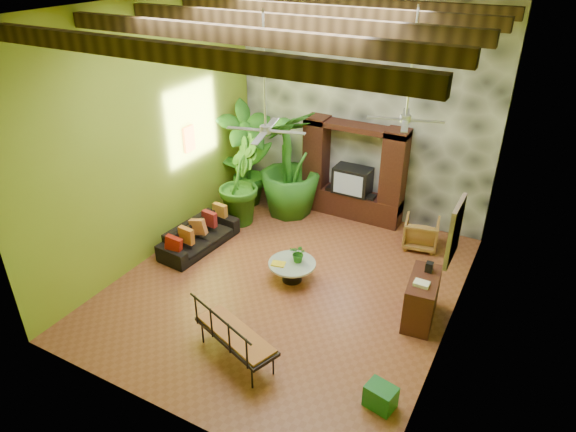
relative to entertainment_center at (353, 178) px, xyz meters
The scene contains 23 objects.
ground 3.28m from the entertainment_center, 90.00° to the right, with size 7.00×7.00×0.00m, color brown.
ceiling 5.11m from the entertainment_center, 90.00° to the right, with size 6.00×7.00×0.02m, color silver.
back_wall 1.58m from the entertainment_center, 90.00° to the left, with size 6.00×0.02×5.00m, color olive.
left_wall 4.60m from the entertainment_center, 133.73° to the right, with size 0.02×7.00×5.00m, color olive.
right_wall 4.60m from the entertainment_center, 46.27° to the right, with size 0.02×7.00×5.00m, color olive.
stone_accent_wall 1.56m from the entertainment_center, 90.00° to the left, with size 5.98×0.10×4.98m, color #383A40.
ceiling_beams 4.94m from the entertainment_center, 90.00° to the right, with size 5.95×5.36×0.22m.
entertainment_center is the anchor object (origin of this frame).
ceiling_fan_front 4.30m from the entertainment_center, 93.24° to the right, with size 1.28×1.28×1.86m.
ceiling_fan_back 3.50m from the entertainment_center, 50.43° to the right, with size 1.28×1.28×1.86m.
wall_art_mask 3.82m from the entertainment_center, 144.18° to the right, with size 0.06×0.32×0.55m, color gold.
wall_art_painting 4.95m from the entertainment_center, 51.61° to the right, with size 0.06×0.70×0.90m, color #254D8A.
sofa 3.77m from the entertainment_center, 128.42° to the right, with size 1.88×0.74×0.55m, color black.
wicker_armchair 2.05m from the entertainment_center, 18.08° to the right, with size 0.70×0.72×0.65m, color #9C6238.
tall_plant_a 2.59m from the entertainment_center, 165.20° to the right, with size 1.35×0.92×2.57m, color #28681B.
tall_plant_b 2.62m from the entertainment_center, 146.01° to the right, with size 1.12×0.90×2.03m, color #286019.
tall_plant_c 1.51m from the entertainment_center, 157.15° to the right, with size 1.42×1.42×2.54m, color #28661B.
coffee_table 3.09m from the entertainment_center, 89.77° to the right, with size 0.92×0.92×0.40m.
centerpiece_plant 2.94m from the entertainment_center, 88.01° to the right, with size 0.33×0.28×0.36m, color #24681B.
yellow_tray 3.24m from the entertainment_center, 93.42° to the right, with size 0.26×0.19×0.03m, color yellow.
iron_bench 5.38m from the entertainment_center, 87.53° to the right, with size 1.62×1.05×0.57m.
side_console 3.92m from the entertainment_center, 49.70° to the right, with size 0.48×1.06×0.85m, color #352210.
green_bin 5.77m from the entertainment_center, 63.44° to the right, with size 0.42×0.31×0.37m, color #1E722D.
Camera 1 is at (3.85, -7.11, 5.93)m, focal length 32.00 mm.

